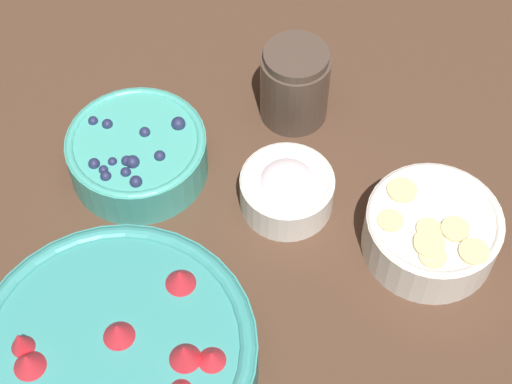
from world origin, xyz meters
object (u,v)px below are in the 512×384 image
Objects in this scene: bowl_blueberries at (137,152)px; jar_chocolate at (295,86)px; bowl_strawberries at (117,359)px; bowl_cream at (287,188)px; bowl_bananas at (432,230)px.

jar_chocolate is at bearing 93.64° from bowl_blueberries.
bowl_strawberries reaches higher than bowl_cream.
bowl_blueberries is 0.20m from jar_chocolate.
bowl_strawberries is at bearing -86.71° from bowl_bananas.
bowl_strawberries is 1.86× the size of bowl_bananas.
bowl_cream is 1.03× the size of jar_chocolate.
bowl_cream is at bearing 52.12° from bowl_blueberries.
bowl_bananas is at bearing 14.30° from jar_chocolate.
bowl_strawberries is at bearing -49.43° from jar_chocolate.
bowl_cream is (0.10, 0.13, -0.00)m from bowl_blueberries.
bowl_bananas reaches higher than bowl_cream.
bowl_blueberries is at bearing -86.36° from jar_chocolate.
bowl_bananas is at bearing 93.29° from bowl_strawberries.
bowl_strawberries is 1.70× the size of bowl_blueberries.
bowl_blueberries is 0.17m from bowl_cream.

